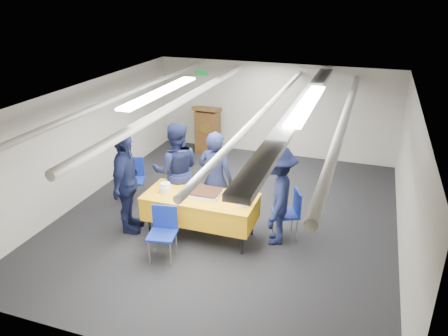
{
  "coord_description": "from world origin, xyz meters",
  "views": [
    {
      "loc": [
        2.27,
        -6.89,
        4.05
      ],
      "look_at": [
        -0.04,
        -0.2,
        1.05
      ],
      "focal_mm": 35.0,
      "sensor_mm": 36.0,
      "label": 1
    }
  ],
  "objects": [
    {
      "name": "ground",
      "position": [
        0.0,
        0.0,
        0.0
      ],
      "size": [
        7.0,
        7.0,
        0.0
      ],
      "primitive_type": "plane",
      "color": "black",
      "rests_on": "ground"
    },
    {
      "name": "room_shell",
      "position": [
        0.09,
        0.41,
        1.81
      ],
      "size": [
        6.0,
        7.0,
        2.3
      ],
      "color": "beige",
      "rests_on": "ground"
    },
    {
      "name": "serving_table",
      "position": [
        -0.24,
        -0.83,
        0.56
      ],
      "size": [
        1.9,
        0.86,
        0.77
      ],
      "color": "black",
      "rests_on": "ground"
    },
    {
      "name": "sheet_cake",
      "position": [
        -0.18,
        -0.8,
        0.82
      ],
      "size": [
        0.55,
        0.43,
        0.1
      ],
      "color": "white",
      "rests_on": "serving_table"
    },
    {
      "name": "plate_stack_left",
      "position": [
        -0.86,
        -0.88,
        0.85
      ],
      "size": [
        0.21,
        0.21,
        0.16
      ],
      "color": "white",
      "rests_on": "serving_table"
    },
    {
      "name": "plate_stack_right",
      "position": [
        0.53,
        -0.88,
        0.85
      ],
      "size": [
        0.24,
        0.24,
        0.17
      ],
      "color": "white",
      "rests_on": "serving_table"
    },
    {
      "name": "podium",
      "position": [
        -1.6,
        3.05,
        0.61
      ],
      "size": [
        0.62,
        0.53,
        1.25
      ],
      "color": "brown",
      "rests_on": "ground"
    },
    {
      "name": "chair_near",
      "position": [
        -0.55,
        -1.61,
        0.53
      ],
      "size": [
        0.49,
        0.49,
        0.87
      ],
      "color": "gray",
      "rests_on": "ground"
    },
    {
      "name": "chair_right",
      "position": [
        1.21,
        -0.36,
        0.53
      ],
      "size": [
        0.55,
        0.55,
        0.87
      ],
      "color": "gray",
      "rests_on": "ground"
    },
    {
      "name": "chair_left",
      "position": [
        -2.02,
        0.03,
        0.53
      ],
      "size": [
        0.53,
        0.53,
        0.87
      ],
      "color": "gray",
      "rests_on": "ground"
    },
    {
      "name": "sailor_a",
      "position": [
        -0.14,
        -0.36,
        0.88
      ],
      "size": [
        0.68,
        0.48,
        1.76
      ],
      "primitive_type": "imported",
      "rotation": [
        0.0,
        0.0,
        3.05
      ],
      "color": "black",
      "rests_on": "ground"
    },
    {
      "name": "sailor_b",
      "position": [
        -0.93,
        -0.29,
        0.91
      ],
      "size": [
        1.09,
        0.99,
        1.82
      ],
      "primitive_type": "imported",
      "rotation": [
        0.0,
        0.0,
        3.57
      ],
      "color": "black",
      "rests_on": "ground"
    },
    {
      "name": "sailor_c",
      "position": [
        -1.51,
        -1.05,
        0.9
      ],
      "size": [
        0.66,
        1.12,
        1.79
      ],
      "primitive_type": "imported",
      "rotation": [
        0.0,
        0.0,
        1.8
      ],
      "color": "black",
      "rests_on": "ground"
    },
    {
      "name": "sailor_d",
      "position": [
        1.0,
        -0.57,
        0.85
      ],
      "size": [
        0.77,
        1.17,
        1.7
      ],
      "primitive_type": "imported",
      "rotation": [
        0.0,
        0.0,
        -1.44
      ],
      "color": "black",
      "rests_on": "ground"
    }
  ]
}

